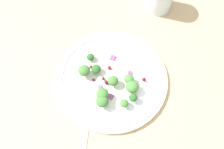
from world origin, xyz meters
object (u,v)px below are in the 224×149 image
Objects in this scene: broccoli_floret_0 at (124,103)px; fork at (83,149)px; broccoli_floret_2 at (90,57)px; broccoli_floret_1 at (132,87)px; plate at (112,78)px.

broccoli_floret_0 is 0.11× the size of fork.
fork is (-9.40, 19.51, -2.26)cm from broccoli_floret_2.
broccoli_floret_2 is at bearing -11.74° from broccoli_floret_1.
broccoli_floret_1 is at bearing 168.26° from broccoli_floret_2.
broccoli_floret_1 is 17.43cm from fork.
broccoli_floret_2 is at bearing -14.44° from plate.
fork is at bearing 78.74° from broccoli_floret_1.
broccoli_floret_0 is at bearing 92.00° from broccoli_floret_1.
plate is 8.99× the size of broccoli_floret_1.
broccoli_floret_1 is 13.04cm from broccoli_floret_2.
plate reaches higher than fork.
plate is 1.53× the size of fork.
plate is at bearing -41.27° from broccoli_floret_0.
broccoli_floret_2 reaches higher than plate.
fork is (3.35, 16.86, -2.89)cm from broccoli_floret_1.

